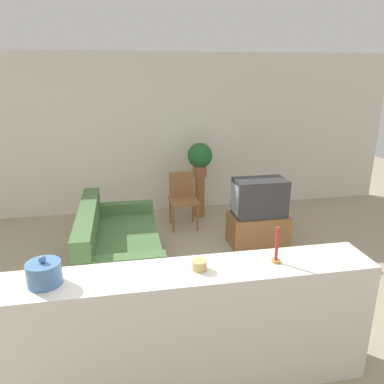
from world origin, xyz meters
name	(u,v)px	position (x,y,z in m)	size (l,w,h in m)	color
ground_plane	(169,332)	(0.00, 0.00, 0.00)	(14.00, 14.00, 0.00)	tan
wall_back	(142,135)	(0.00, 3.43, 1.35)	(9.00, 0.06, 2.70)	silver
couch	(117,250)	(-0.48, 1.25, 0.30)	(0.93, 1.79, 0.84)	#476B3D
tv_stand	(258,229)	(1.51, 1.70, 0.22)	(0.82, 0.49, 0.44)	olive
television	(259,197)	(1.50, 1.70, 0.71)	(0.73, 0.42, 0.52)	#333338
wooden_chair	(183,196)	(0.56, 2.58, 0.49)	(0.44, 0.44, 0.86)	olive
plant_stand	(200,196)	(0.90, 2.91, 0.36)	(0.17, 0.17, 0.71)	olive
potted_plant	(200,157)	(0.90, 2.91, 1.04)	(0.41, 0.41, 0.56)	#8E5B3D
foreground_counter	(178,330)	(0.00, -0.63, 0.51)	(2.98, 0.44, 1.01)	white
decorative_bowl	(44,273)	(-0.91, -0.63, 1.09)	(0.23, 0.23, 0.21)	#4C7AAD
candle_jar	(199,265)	(0.16, -0.63, 1.05)	(0.12, 0.12, 0.07)	tan
candlestick	(276,250)	(0.75, -0.63, 1.11)	(0.07, 0.07, 0.28)	#B7933D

